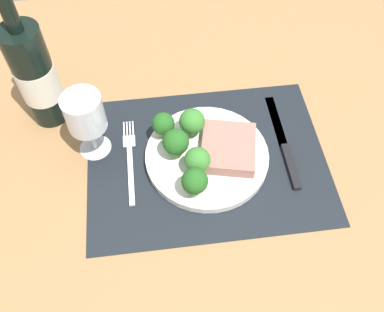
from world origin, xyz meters
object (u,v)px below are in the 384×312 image
(fork, at_px, (130,160))
(plate, at_px, (207,156))
(steak, at_px, (228,149))
(knife, at_px, (285,147))
(wine_bottle, at_px, (36,75))
(wine_glass, at_px, (85,116))

(fork, bearing_deg, plate, -8.54)
(steak, relative_size, knife, 0.48)
(steak, xyz_separation_m, wine_bottle, (-0.34, 0.15, 0.08))
(knife, xyz_separation_m, wine_bottle, (-0.46, 0.15, 0.11))
(plate, height_order, fork, plate)
(knife, relative_size, wine_glass, 1.61)
(plate, distance_m, fork, 0.15)
(wine_bottle, bearing_deg, knife, -17.84)
(plate, relative_size, wine_bottle, 0.74)
(plate, bearing_deg, steak, -2.44)
(plate, height_order, wine_glass, wine_glass)
(wine_glass, bearing_deg, plate, -14.32)
(steak, relative_size, wine_bottle, 0.35)
(fork, relative_size, wine_glass, 1.35)
(steak, xyz_separation_m, knife, (0.12, 0.01, -0.03))
(steak, distance_m, fork, 0.19)
(plate, xyz_separation_m, wine_glass, (-0.21, 0.05, 0.09))
(steak, distance_m, wine_glass, 0.27)
(plate, bearing_deg, wine_glass, 165.68)
(knife, height_order, wine_glass, wine_glass)
(steak, distance_m, knife, 0.12)
(wine_bottle, bearing_deg, fork, -41.49)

